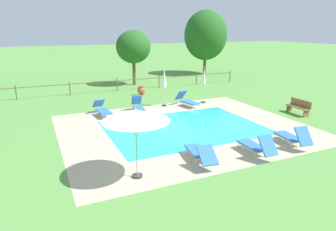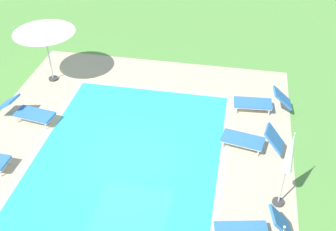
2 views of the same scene
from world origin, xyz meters
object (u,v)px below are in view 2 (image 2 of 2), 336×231
Objects in this scene: sun_lounger_south_far at (261,102)px; patio_umbrella_closed_row_west at (289,157)px; sun_lounger_north_far at (252,140)px; patio_umbrella_open_foreground at (43,28)px; sun_lounger_north_near_steps at (253,229)px; sun_lounger_north_end at (27,111)px.

patio_umbrella_closed_row_west is (4.16, 0.53, 1.32)m from sun_lounger_south_far.
sun_lounger_north_far is 0.81× the size of patio_umbrella_open_foreground.
patio_umbrella_open_foreground is (-6.05, -7.78, 1.79)m from sun_lounger_north_near_steps.
sun_lounger_north_near_steps is at bearing -1.69° from sun_lounger_south_far.
sun_lounger_north_near_steps is 10.02m from patio_umbrella_open_foreground.
sun_lounger_north_near_steps is at bearing 52.12° from patio_umbrella_open_foreground.
patio_umbrella_open_foreground is (-2.56, -0.20, 1.81)m from sun_lounger_north_end.
sun_lounger_south_far is at bearing 104.37° from sun_lounger_north_end.
sun_lounger_south_far is 8.17m from patio_umbrella_open_foreground.
patio_umbrella_closed_row_west is at bearing 21.25° from sun_lounger_north_far.
patio_umbrella_closed_row_west reaches higher than sun_lounger_south_far.
patio_umbrella_open_foreground reaches higher than sun_lounger_south_far.
sun_lounger_north_far is 7.47m from sun_lounger_north_end.
sun_lounger_north_end is 7.99m from sun_lounger_south_far.
sun_lounger_north_far is 8.32m from patio_umbrella_open_foreground.
patio_umbrella_closed_row_west is (2.07, 0.80, 1.31)m from sun_lounger_north_far.
sun_lounger_south_far is at bearing 172.49° from sun_lounger_north_far.
patio_umbrella_open_foreground is (-0.58, -7.94, 1.80)m from sun_lounger_south_far.
sun_lounger_north_far reaches higher than sun_lounger_north_end.
patio_umbrella_open_foreground is at bearing -94.19° from sun_lounger_south_far.
patio_umbrella_open_foreground reaches higher than sun_lounger_north_far.
sun_lounger_south_far is at bearing 178.31° from sun_lounger_north_near_steps.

